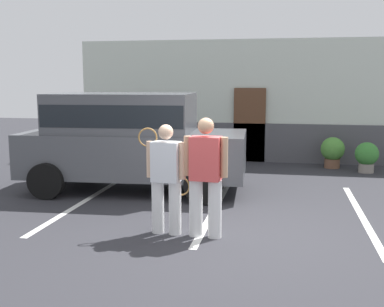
# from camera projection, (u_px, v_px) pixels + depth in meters

# --- Properties ---
(ground_plane) EXTENTS (40.00, 40.00, 0.00)m
(ground_plane) POSITION_uv_depth(u_px,v_px,m) (216.00, 235.00, 7.24)
(ground_plane) COLOR #2D2D33
(parking_stripe_0) EXTENTS (0.12, 4.40, 0.01)m
(parking_stripe_0) POSITION_uv_depth(u_px,v_px,m) (84.00, 201.00, 9.22)
(parking_stripe_0) COLOR silver
(parking_stripe_0) RESTS_ON ground_plane
(parking_stripe_1) EXTENTS (0.12, 4.40, 0.01)m
(parking_stripe_1) POSITION_uv_depth(u_px,v_px,m) (215.00, 208.00, 8.74)
(parking_stripe_1) COLOR silver
(parking_stripe_1) RESTS_ON ground_plane
(parking_stripe_2) EXTENTS (0.12, 4.40, 0.01)m
(parking_stripe_2) POSITION_uv_depth(u_px,v_px,m) (361.00, 216.00, 8.26)
(parking_stripe_2) COLOR silver
(parking_stripe_2) RESTS_ON ground_plane
(house_frontage) EXTENTS (10.06, 0.40, 3.46)m
(house_frontage) POSITION_uv_depth(u_px,v_px,m) (250.00, 104.00, 13.73)
(house_frontage) COLOR silver
(house_frontage) RESTS_ON ground_plane
(parked_suv) EXTENTS (4.70, 2.37, 2.05)m
(parked_suv) POSITION_uv_depth(u_px,v_px,m) (130.00, 137.00, 10.02)
(parked_suv) COLOR #4C4F54
(parked_suv) RESTS_ON ground_plane
(tennis_player_man) EXTENTS (0.76, 0.29, 1.67)m
(tennis_player_man) POSITION_uv_depth(u_px,v_px,m) (166.00, 177.00, 7.19)
(tennis_player_man) COLOR white
(tennis_player_man) RESTS_ON ground_plane
(tennis_player_woman) EXTENTS (0.91, 0.31, 1.78)m
(tennis_player_woman) POSITION_uv_depth(u_px,v_px,m) (205.00, 176.00, 7.03)
(tennis_player_woman) COLOR white
(tennis_player_woman) RESTS_ON ground_plane
(potted_plant_by_porch) EXTENTS (0.63, 0.63, 0.82)m
(potted_plant_by_porch) POSITION_uv_depth(u_px,v_px,m) (333.00, 151.00, 12.70)
(potted_plant_by_porch) COLOR brown
(potted_plant_by_porch) RESTS_ON ground_plane
(potted_plant_secondary) EXTENTS (0.59, 0.59, 0.77)m
(potted_plant_secondary) POSITION_uv_depth(u_px,v_px,m) (367.00, 156.00, 12.07)
(potted_plant_secondary) COLOR gray
(potted_plant_secondary) RESTS_ON ground_plane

